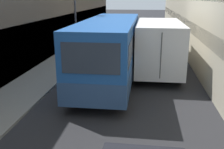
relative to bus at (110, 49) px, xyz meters
name	(u,v)px	position (x,y,z in m)	size (l,w,h in m)	color
ground_plane	(125,79)	(0.77, 0.18, -1.64)	(150.00, 150.00, 0.00)	#232326
sidewalk_left	(45,75)	(-3.67, 0.18, -1.59)	(2.33, 60.00, 0.11)	gray
building_left_shopfront	(0,17)	(-5.93, 0.18, 1.50)	(2.40, 60.00, 6.91)	#51473D
bus	(110,49)	(0.00, 0.00, 0.00)	(2.48, 9.60, 3.10)	#1E519E
box_truck	(158,43)	(2.50, 2.40, -0.06)	(2.38, 8.02, 2.88)	silver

